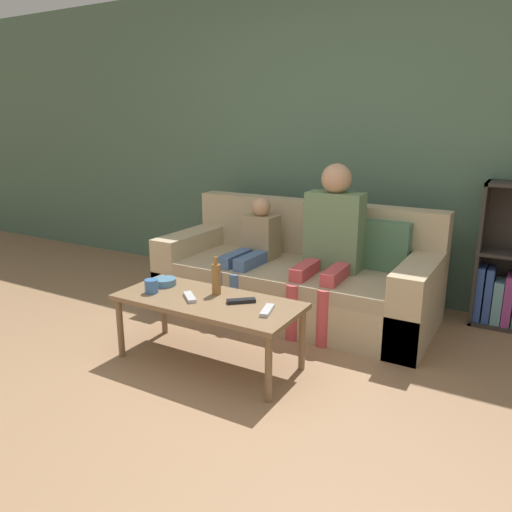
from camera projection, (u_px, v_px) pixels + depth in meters
ground_plane at (181, 421)px, 2.51m from camera, size 22.00×22.00×0.00m
wall_back at (351, 140)px, 4.10m from camera, size 12.00×0.06×2.60m
couch at (298, 278)px, 3.87m from camera, size 2.09×0.89×0.84m
coffee_table at (208, 306)px, 3.02m from camera, size 1.15×0.50×0.42m
person_adult at (331, 235)px, 3.56m from camera, size 0.41×0.63×1.17m
person_child at (252, 249)px, 3.86m from camera, size 0.26×0.62×0.88m
cup_near at (151, 286)px, 3.11m from camera, size 0.08×0.08×0.09m
tv_remote_0 at (190, 297)px, 3.01m from camera, size 0.16×0.15×0.02m
tv_remote_1 at (267, 310)px, 2.80m from camera, size 0.09×0.18×0.02m
tv_remote_2 at (241, 301)px, 2.94m from camera, size 0.16×0.15×0.02m
snack_bowl at (165, 282)px, 3.25m from camera, size 0.15×0.15×0.05m
bottle at (216, 278)px, 3.07m from camera, size 0.06×0.06×0.24m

